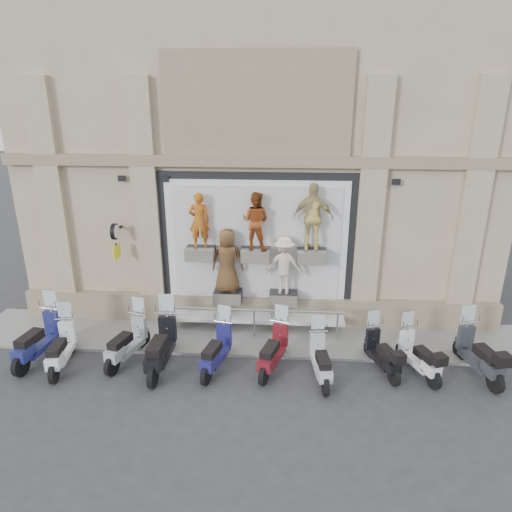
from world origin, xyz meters
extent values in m
plane|color=#323235|center=(0.00, 0.00, 0.00)|extent=(90.00, 90.00, 0.00)
cube|color=gray|center=(0.00, 2.10, 0.04)|extent=(16.00, 2.20, 0.08)
cube|color=black|center=(0.00, 2.96, 2.40)|extent=(5.60, 0.10, 4.30)
cube|color=white|center=(0.00, 2.90, 2.40)|extent=(5.10, 0.06, 3.90)
cube|color=white|center=(0.00, 2.86, 2.40)|extent=(4.70, 0.04, 3.60)
cube|color=white|center=(0.00, 2.55, 0.42)|extent=(5.10, 0.75, 0.10)
cube|color=#28282B|center=(-1.55, 2.59, 2.33)|extent=(0.80, 0.50, 0.35)
imported|color=#CF6719|center=(-1.55, 2.59, 3.27)|extent=(0.62, 0.46, 1.55)
cube|color=#28282B|center=(0.00, 2.59, 2.33)|extent=(0.80, 0.50, 0.35)
imported|color=brown|center=(0.00, 2.59, 3.29)|extent=(0.92, 0.82, 1.59)
cube|color=#28282B|center=(1.55, 2.59, 2.33)|extent=(0.80, 0.50, 0.35)
imported|color=#D1BA72|center=(1.55, 2.59, 3.42)|extent=(1.14, 0.63, 1.84)
cube|color=#28282B|center=(-0.80, 2.59, 1.02)|extent=(0.80, 0.50, 0.35)
imported|color=brown|center=(-0.80, 2.59, 2.12)|extent=(0.90, 0.59, 1.84)
cube|color=#28282B|center=(0.80, 2.59, 1.02)|extent=(0.80, 0.50, 0.35)
imported|color=#FEE5CB|center=(0.80, 2.59, 2.03)|extent=(1.11, 0.67, 1.67)
cube|color=black|center=(-3.90, 2.72, 2.95)|extent=(0.06, 0.56, 0.06)
cylinder|color=black|center=(-3.90, 2.45, 2.95)|extent=(0.10, 0.46, 0.46)
cube|color=yellow|center=(-3.90, 2.45, 2.35)|extent=(0.04, 0.50, 0.38)
camera|label=1|loc=(0.85, -9.33, 6.54)|focal=32.00mm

